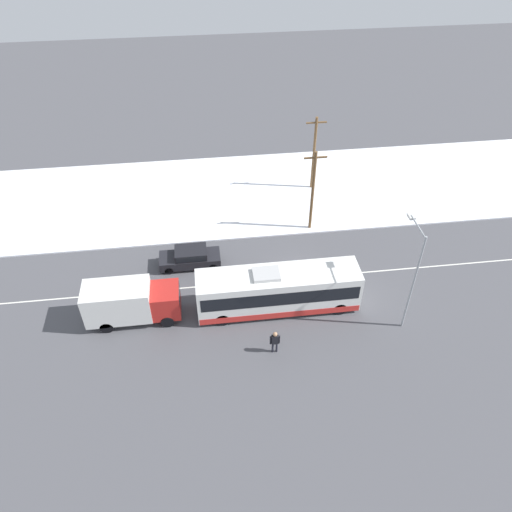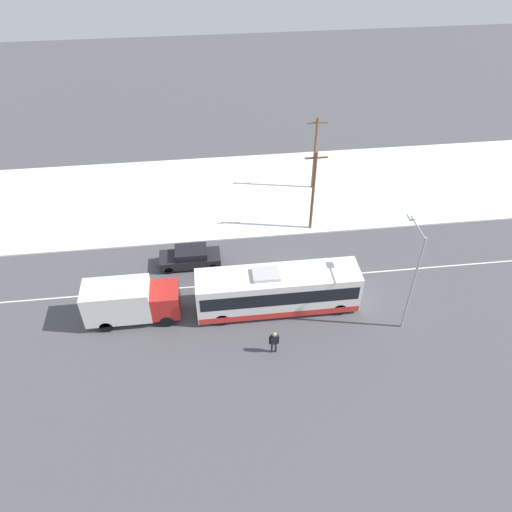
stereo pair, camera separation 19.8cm
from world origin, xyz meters
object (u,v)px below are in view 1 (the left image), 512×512
pedestrian_at_stop (275,340)px  box_truck (130,301)px  streetlamp (413,267)px  sedan_car (190,257)px  city_bus (278,290)px  utility_pole_roadside (313,190)px  utility_pole_snowlot (314,152)px

pedestrian_at_stop → box_truck: bearing=156.1°
pedestrian_at_stop → streetlamp: size_ratio=0.24×
sedan_car → streetlamp: (14.03, -7.52, 4.01)m
city_bus → utility_pole_roadside: size_ratio=1.53×
city_bus → utility_pole_roadside: utility_pole_roadside is taller
streetlamp → sedan_car: bearing=151.8°
streetlamp → utility_pole_snowlot: 17.37m
streetlamp → utility_pole_snowlot: size_ratio=1.08×
pedestrian_at_stop → streetlamp: 9.79m
sedan_car → streetlamp: bearing=151.8°
utility_pole_roadside → pedestrian_at_stop: bearing=-111.4°
box_truck → pedestrian_at_stop: (9.20, -4.08, -0.51)m
city_bus → pedestrian_at_stop: size_ratio=6.03×
city_bus → utility_pole_roadside: 9.91m
box_truck → streetlamp: size_ratio=0.82×
city_bus → pedestrian_at_stop: bearing=-101.7°
utility_pole_roadside → utility_pole_snowlot: (1.44, 6.17, -0.08)m
city_bus → sedan_car: 7.97m
sedan_car → utility_pole_snowlot: size_ratio=0.65×
box_truck → utility_pole_snowlot: size_ratio=0.89×
sedan_car → box_truck: bearing=51.2°
city_bus → utility_pole_roadside: (4.15, 8.74, 2.16)m
box_truck → utility_pole_roadside: (14.15, 8.54, 2.16)m
box_truck → utility_pole_roadside: bearing=31.1°
sedan_car → utility_pole_roadside: 11.06m
streetlamp → utility_pole_roadside: bearing=109.8°
sedan_car → pedestrian_at_stop: 10.49m
city_bus → sedan_car: city_bus is taller
box_truck → sedan_car: (4.08, 5.08, -0.81)m
utility_pole_snowlot → box_truck: bearing=-136.7°
box_truck → sedan_car: bearing=51.2°
box_truck → pedestrian_at_stop: box_truck is taller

